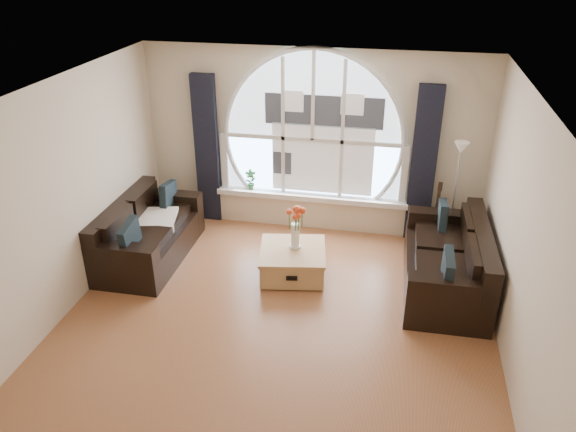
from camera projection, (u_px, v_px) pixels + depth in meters
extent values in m
cube|color=brown|center=(272.00, 333.00, 6.37)|extent=(5.00, 5.50, 0.01)
cube|color=silver|center=(269.00, 100.00, 5.14)|extent=(5.00, 5.50, 0.01)
cube|color=beige|center=(313.00, 142.00, 8.16)|extent=(5.00, 0.01, 2.70)
cube|color=beige|center=(52.00, 208.00, 6.20)|extent=(0.01, 5.50, 2.70)
cube|color=beige|center=(526.00, 253.00, 5.31)|extent=(0.01, 5.50, 2.70)
cube|color=silver|center=(512.00, 152.00, 4.92)|extent=(0.92, 5.50, 0.72)
cube|color=silver|center=(313.00, 124.00, 8.01)|extent=(2.60, 0.06, 2.15)
cube|color=white|center=(311.00, 197.00, 8.45)|extent=(2.90, 0.22, 0.08)
cube|color=white|center=(313.00, 125.00, 7.98)|extent=(2.76, 0.08, 2.15)
cube|color=silver|center=(323.00, 134.00, 8.03)|extent=(1.70, 0.02, 1.50)
cube|color=black|center=(207.00, 150.00, 8.43)|extent=(0.35, 0.12, 2.30)
cube|color=black|center=(423.00, 165.00, 7.86)|extent=(0.35, 0.12, 2.30)
cube|color=black|center=(149.00, 232.00, 7.69)|extent=(0.93, 1.85, 0.82)
cube|color=black|center=(446.00, 261.00, 7.01)|extent=(1.00, 1.96, 0.87)
cube|color=tan|center=(293.00, 261.00, 7.37)|extent=(0.98, 0.98, 0.42)
cube|color=silver|center=(157.00, 220.00, 7.79)|extent=(0.66, 0.66, 0.10)
cube|color=white|center=(295.00, 221.00, 7.17)|extent=(0.24, 0.24, 0.70)
cube|color=#B2B2B2|center=(454.00, 197.00, 7.76)|extent=(0.24, 0.24, 1.60)
cube|color=#926025|center=(436.00, 214.00, 7.89)|extent=(0.39, 0.30, 1.06)
imported|color=#1E6023|center=(251.00, 180.00, 8.53)|extent=(0.20, 0.18, 0.32)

